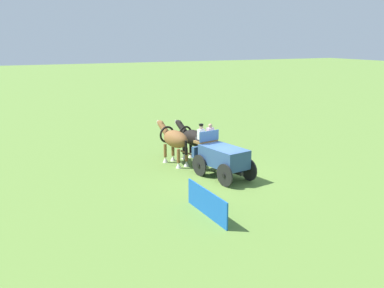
% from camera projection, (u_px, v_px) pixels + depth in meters
% --- Properties ---
extents(ground_plane, '(220.00, 220.00, 0.00)m').
position_uv_depth(ground_plane, '(223.00, 178.00, 21.87)').
color(ground_plane, olive).
extents(show_wagon, '(5.55, 2.22, 2.64)m').
position_uv_depth(show_wagon, '(222.00, 156.00, 21.75)').
color(show_wagon, '#2D4C7A').
rests_on(show_wagon, ground).
extents(draft_horse_near, '(3.00, 1.31, 2.32)m').
position_uv_depth(draft_horse_near, '(174.00, 140.00, 24.01)').
color(draft_horse_near, brown).
rests_on(draft_horse_near, ground).
extents(draft_horse_off, '(3.00, 1.26, 2.19)m').
position_uv_depth(draft_horse_off, '(193.00, 138.00, 24.78)').
color(draft_horse_off, black).
rests_on(draft_horse_off, ground).
extents(sponsor_banner, '(3.20, 0.14, 1.10)m').
position_uv_depth(sponsor_banner, '(207.00, 203.00, 17.07)').
color(sponsor_banner, '#1959B2').
rests_on(sponsor_banner, ground).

